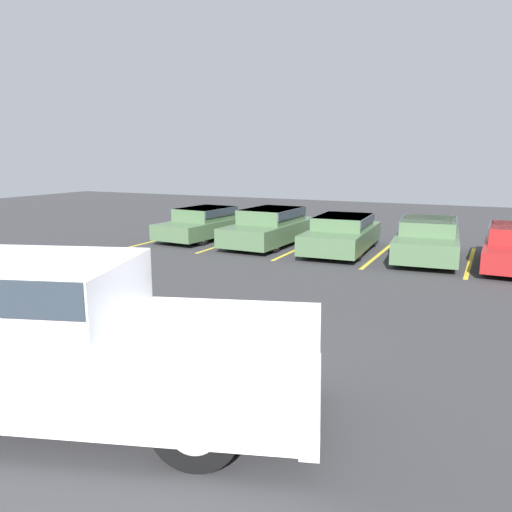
{
  "coord_description": "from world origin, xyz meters",
  "views": [
    {
      "loc": [
        3.79,
        -4.59,
        3.11
      ],
      "look_at": [
        -0.77,
        4.92,
        1.0
      ],
      "focal_mm": 35.0,
      "sensor_mm": 36.0,
      "label": 1
    }
  ],
  "objects_px": {
    "parked_sedan_b": "(271,226)",
    "parked_sedan_c": "(342,232)",
    "wheel_stop_curb": "(254,228)",
    "parked_sedan_a": "(205,222)",
    "parked_sedan_d": "(428,237)",
    "pickup_truck": "(65,340)"
  },
  "relations": [
    {
      "from": "parked_sedan_b",
      "to": "parked_sedan_c",
      "type": "height_order",
      "value": "parked_sedan_b"
    },
    {
      "from": "parked_sedan_c",
      "to": "wheel_stop_curb",
      "type": "height_order",
      "value": "parked_sedan_c"
    },
    {
      "from": "parked_sedan_b",
      "to": "parked_sedan_c",
      "type": "distance_m",
      "value": 2.69
    },
    {
      "from": "parked_sedan_a",
      "to": "parked_sedan_c",
      "type": "xyz_separation_m",
      "value": [
        5.46,
        -0.23,
        -0.0
      ]
    },
    {
      "from": "parked_sedan_a",
      "to": "parked_sedan_d",
      "type": "distance_m",
      "value": 8.15
    },
    {
      "from": "pickup_truck",
      "to": "parked_sedan_d",
      "type": "bearing_deg",
      "value": 59.17
    },
    {
      "from": "parked_sedan_a",
      "to": "parked_sedan_c",
      "type": "relative_size",
      "value": 0.95
    },
    {
      "from": "parked_sedan_b",
      "to": "parked_sedan_d",
      "type": "bearing_deg",
      "value": 91.04
    },
    {
      "from": "pickup_truck",
      "to": "parked_sedan_c",
      "type": "xyz_separation_m",
      "value": [
        0.03,
        11.87,
        -0.31
      ]
    },
    {
      "from": "pickup_truck",
      "to": "parked_sedan_c",
      "type": "distance_m",
      "value": 11.87
    },
    {
      "from": "wheel_stop_curb",
      "to": "parked_sedan_a",
      "type": "bearing_deg",
      "value": -102.91
    },
    {
      "from": "pickup_truck",
      "to": "parked_sedan_a",
      "type": "distance_m",
      "value": 13.27
    },
    {
      "from": "parked_sedan_b",
      "to": "wheel_stop_curb",
      "type": "xyz_separation_m",
      "value": [
        -2.11,
        2.95,
        -0.61
      ]
    },
    {
      "from": "parked_sedan_b",
      "to": "wheel_stop_curb",
      "type": "relative_size",
      "value": 2.54
    },
    {
      "from": "parked_sedan_c",
      "to": "parked_sedan_d",
      "type": "distance_m",
      "value": 2.69
    },
    {
      "from": "parked_sedan_b",
      "to": "pickup_truck",
      "type": "bearing_deg",
      "value": 14.59
    },
    {
      "from": "wheel_stop_curb",
      "to": "pickup_truck",
      "type": "bearing_deg",
      "value": -72.39
    },
    {
      "from": "pickup_truck",
      "to": "wheel_stop_curb",
      "type": "height_order",
      "value": "pickup_truck"
    },
    {
      "from": "pickup_truck",
      "to": "parked_sedan_b",
      "type": "distance_m",
      "value": 12.36
    },
    {
      "from": "pickup_truck",
      "to": "wheel_stop_curb",
      "type": "relative_size",
      "value": 3.49
    },
    {
      "from": "parked_sedan_c",
      "to": "parked_sedan_b",
      "type": "bearing_deg",
      "value": -96.98
    },
    {
      "from": "parked_sedan_a",
      "to": "wheel_stop_curb",
      "type": "bearing_deg",
      "value": 171.59
    }
  ]
}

